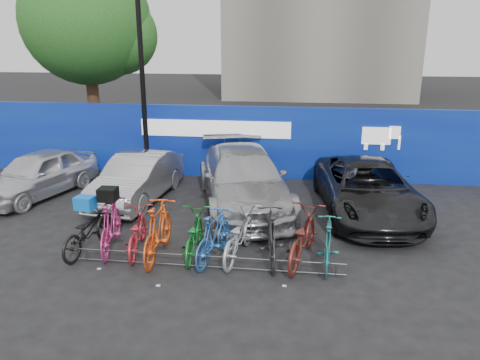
% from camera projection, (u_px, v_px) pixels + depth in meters
% --- Properties ---
extents(ground, '(100.00, 100.00, 0.00)m').
position_uv_depth(ground, '(213.00, 256.00, 10.18)').
color(ground, black).
rests_on(ground, ground).
extents(hoarding, '(22.00, 0.18, 2.40)m').
position_uv_depth(hoarding, '(245.00, 142.00, 15.50)').
color(hoarding, '#0A1A95').
rests_on(hoarding, ground).
extents(tree, '(5.40, 5.20, 7.80)m').
position_uv_depth(tree, '(92.00, 23.00, 19.04)').
color(tree, '#382314').
rests_on(tree, ground).
extents(lamppost, '(0.25, 0.50, 6.11)m').
position_uv_depth(lamppost, '(142.00, 79.00, 14.72)').
color(lamppost, black).
rests_on(lamppost, ground).
extents(bike_rack, '(5.60, 0.03, 0.30)m').
position_uv_depth(bike_rack, '(207.00, 261.00, 9.56)').
color(bike_rack, '#595B60').
rests_on(bike_rack, ground).
extents(car_0, '(2.63, 4.25, 1.35)m').
position_uv_depth(car_0, '(38.00, 174.00, 13.82)').
color(car_0, silver).
rests_on(car_0, ground).
extents(car_1, '(1.80, 4.17, 1.34)m').
position_uv_depth(car_1, '(138.00, 178.00, 13.43)').
color(car_1, '#A1A1A6').
rests_on(car_1, ground).
extents(car_2, '(3.57, 5.83, 1.58)m').
position_uv_depth(car_2, '(243.00, 179.00, 12.96)').
color(car_2, '#A6A6AB').
rests_on(car_2, ground).
extents(car_3, '(2.81, 5.24, 1.40)m').
position_uv_depth(car_3, '(367.00, 189.00, 12.40)').
color(car_3, black).
rests_on(car_3, ground).
extents(bike_0, '(0.94, 1.96, 0.99)m').
position_uv_depth(bike_0, '(88.00, 230.00, 10.26)').
color(bike_0, black).
rests_on(bike_0, ground).
extents(bike_1, '(0.88, 2.01, 1.17)m').
position_uv_depth(bike_1, '(111.00, 225.00, 10.30)').
color(bike_1, '#C5327A').
rests_on(bike_1, ground).
extents(bike_2, '(0.90, 1.87, 0.94)m').
position_uv_depth(bike_2, '(136.00, 232.00, 10.23)').
color(bike_2, red).
rests_on(bike_2, ground).
extents(bike_3, '(0.60, 2.05, 1.23)m').
position_uv_depth(bike_3, '(158.00, 231.00, 9.94)').
color(bike_3, '#ED5015').
rests_on(bike_3, ground).
extents(bike_4, '(0.72, 1.85, 0.96)m').
position_uv_depth(bike_4, '(193.00, 234.00, 10.08)').
color(bike_4, '#136E23').
rests_on(bike_4, ground).
extents(bike_5, '(0.92, 1.88, 1.09)m').
position_uv_depth(bike_5, '(214.00, 236.00, 9.83)').
color(bike_5, '#2661B3').
rests_on(bike_5, ground).
extents(bike_6, '(1.04, 2.08, 1.05)m').
position_uv_depth(bike_6, '(239.00, 235.00, 9.95)').
color(bike_6, '#A4A8AC').
rests_on(bike_6, ground).
extents(bike_7, '(0.78, 1.95, 1.14)m').
position_uv_depth(bike_7, '(271.00, 236.00, 9.77)').
color(bike_7, '#262729').
rests_on(bike_7, ground).
extents(bike_8, '(1.20, 2.22, 1.11)m').
position_uv_depth(bike_8, '(302.00, 237.00, 9.79)').
color(bike_8, maroon).
rests_on(bike_8, ground).
extents(bike_9, '(0.61, 1.74, 1.03)m').
position_uv_depth(bike_9, '(328.00, 243.00, 9.57)').
color(bike_9, '#206F70').
rests_on(bike_9, ground).
extents(cargo_crate, '(0.45, 0.37, 0.29)m').
position_uv_depth(cargo_crate, '(85.00, 203.00, 10.07)').
color(cargo_crate, blue).
rests_on(cargo_crate, bike_0).
extents(cargo_topcase, '(0.40, 0.36, 0.29)m').
position_uv_depth(cargo_topcase, '(108.00, 194.00, 10.08)').
color(cargo_topcase, black).
rests_on(cargo_topcase, bike_1).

